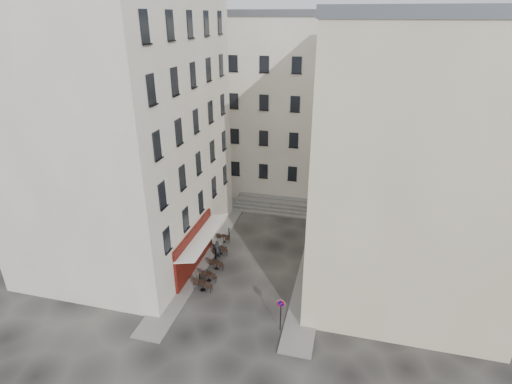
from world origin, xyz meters
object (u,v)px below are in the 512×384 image
(no_parking_sign, at_px, (281,309))
(bistro_table_b, at_px, (209,276))
(pedestrian, at_px, (217,249))
(bistro_table_a, at_px, (203,285))

(no_parking_sign, relative_size, bistro_table_b, 1.91)
(bistro_table_b, distance_m, pedestrian, 3.13)
(bistro_table_a, distance_m, pedestrian, 4.26)
(bistro_table_a, bearing_deg, pedestrian, 95.12)
(no_parking_sign, height_order, bistro_table_b, no_parking_sign)
(no_parking_sign, distance_m, bistro_table_b, 7.19)
(no_parking_sign, distance_m, bistro_table_a, 6.71)
(bistro_table_a, height_order, bistro_table_b, bistro_table_a)
(pedestrian, bearing_deg, bistro_table_a, 70.90)
(pedestrian, bearing_deg, bistro_table_b, 73.61)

